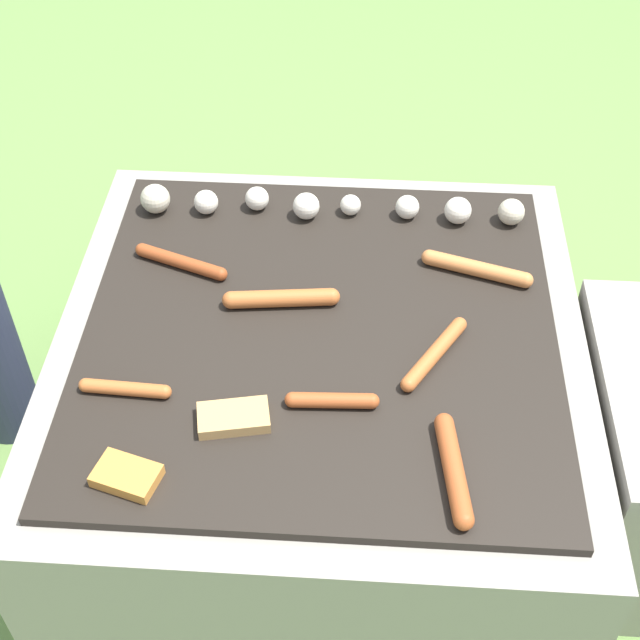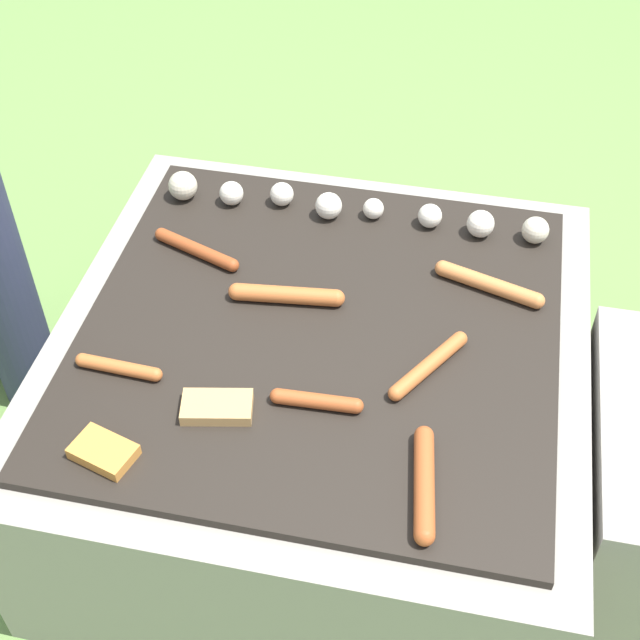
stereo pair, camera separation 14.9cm
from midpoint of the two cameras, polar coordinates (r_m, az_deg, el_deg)
name	(u,v)px [view 2 (the right image)]	position (r m, az deg, el deg)	size (l,w,h in m)	color
ground_plane	(320,469)	(1.82, 2.37, -9.67)	(14.00, 14.00, 0.00)	#608442
grill	(320,406)	(1.66, 2.58, -5.65)	(0.91, 0.91, 0.41)	gray
sausage_front_center	(286,295)	(1.54, 0.60, 1.49)	(0.20, 0.05, 0.03)	#B7602D
sausage_mid_right	(429,365)	(1.45, 9.91, -3.03)	(0.11, 0.16, 0.02)	#B7602D
sausage_front_right	(317,401)	(1.38, 2.87, -5.36)	(0.15, 0.03, 0.02)	#A34C23
sausage_mid_left	(119,367)	(1.45, -9.92, -3.15)	(0.15, 0.03, 0.02)	#B7602D
sausage_front_left	(424,483)	(1.31, 10.00, -10.45)	(0.05, 0.20, 0.03)	#A34C23
sausage_back_center	(489,284)	(1.61, 13.39, 2.12)	(0.20, 0.08, 0.03)	#C6753D
sausage_back_left	(196,249)	(1.64, -5.36, 4.40)	(0.18, 0.08, 0.02)	#93421E
bread_slice_right	(217,407)	(1.38, -3.54, -5.75)	(0.12, 0.08, 0.02)	tan
bread_slice_center	(104,452)	(1.35, -10.61, -8.47)	(0.11, 0.08, 0.02)	#D18438
mushroom_row	(346,206)	(1.72, 4.19, 7.17)	(0.74, 0.07, 0.06)	beige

